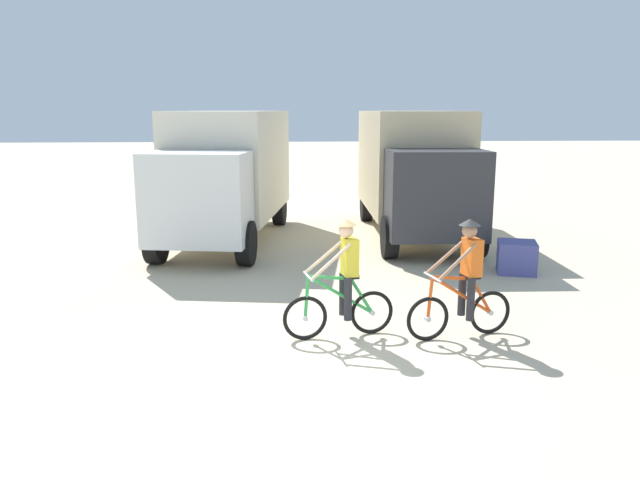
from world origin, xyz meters
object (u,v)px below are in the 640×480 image
at_px(box_truck_tan_camper, 414,167).
at_px(supply_crate, 517,257).
at_px(cyclist_cowboy_hat, 465,283).
at_px(box_truck_cream_rv, 227,169).
at_px(cyclist_orange_shirt, 343,283).

relative_size(box_truck_tan_camper, supply_crate, 8.81).
xyz_separation_m(box_truck_tan_camper, cyclist_cowboy_hat, (-0.89, -7.83, -1.03)).
bearing_deg(supply_crate, box_truck_cream_rv, 148.66).
relative_size(box_truck_cream_rv, box_truck_tan_camper, 1.03).
xyz_separation_m(box_truck_tan_camper, cyclist_orange_shirt, (-2.71, -7.70, -1.03)).
xyz_separation_m(cyclist_cowboy_hat, supply_crate, (2.24, 3.65, -0.51)).
height_order(box_truck_tan_camper, cyclist_orange_shirt, box_truck_tan_camper).
distance_m(box_truck_cream_rv, box_truck_tan_camper, 5.00).
height_order(cyclist_cowboy_hat, supply_crate, cyclist_cowboy_hat).
distance_m(box_truck_cream_rv, cyclist_cowboy_hat, 8.61).
relative_size(box_truck_tan_camper, cyclist_cowboy_hat, 3.75).
height_order(box_truck_cream_rv, cyclist_cowboy_hat, box_truck_cream_rv).
distance_m(cyclist_orange_shirt, supply_crate, 5.38).
bearing_deg(cyclist_cowboy_hat, supply_crate, 58.49).
bearing_deg(box_truck_tan_camper, supply_crate, -72.21).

